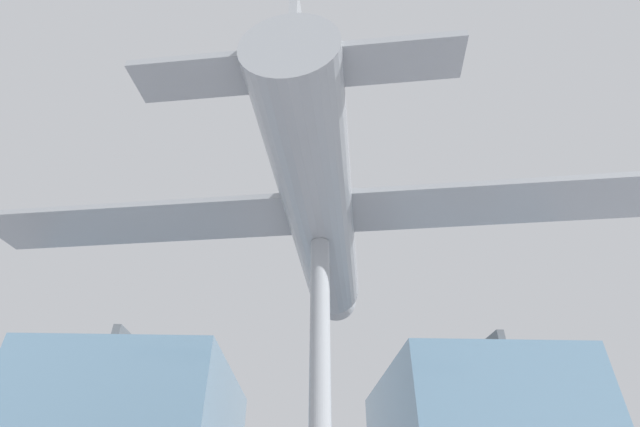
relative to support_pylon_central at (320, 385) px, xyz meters
name	(u,v)px	position (x,y,z in m)	size (l,w,h in m)	color
support_pylon_central	(320,385)	(0.00, 0.00, 0.00)	(0.54, 0.54, 7.98)	#999EA3
suspended_airplane	(321,218)	(0.04, 0.26, 5.03)	(21.65, 13.73, 3.30)	#93999E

